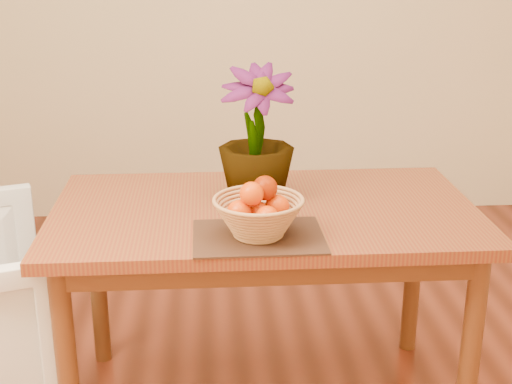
{
  "coord_description": "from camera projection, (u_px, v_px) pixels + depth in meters",
  "views": [
    {
      "loc": [
        -0.18,
        -1.9,
        1.57
      ],
      "look_at": [
        -0.04,
        0.09,
        0.88
      ],
      "focal_mm": 50.0,
      "sensor_mm": 36.0,
      "label": 1
    }
  ],
  "objects": [
    {
      "name": "placemat",
      "position": [
        258.0,
        237.0,
        2.11
      ],
      "size": [
        0.39,
        0.29,
        0.01
      ],
      "primitive_type": "cube",
      "rotation": [
        0.0,
        0.0,
        0.01
      ],
      "color": "#3C2215",
      "rests_on": "table"
    },
    {
      "name": "table",
      "position": [
        265.0,
        232.0,
        2.38
      ],
      "size": [
        1.4,
        0.8,
        0.75
      ],
      "color": "brown",
      "rests_on": "floor"
    },
    {
      "name": "orange_pile",
      "position": [
        259.0,
        202.0,
        2.08
      ],
      "size": [
        0.19,
        0.18,
        0.13
      ],
      "rotation": [
        0.0,
        0.0,
        -0.26
      ],
      "color": "#D74C03",
      "rests_on": "wicker_basket"
    },
    {
      "name": "wicker_basket",
      "position": [
        258.0,
        219.0,
        2.09
      ],
      "size": [
        0.27,
        0.27,
        0.11
      ],
      "color": "#B5814B",
      "rests_on": "placemat"
    },
    {
      "name": "potted_plant",
      "position": [
        256.0,
        134.0,
        2.36
      ],
      "size": [
        0.26,
        0.26,
        0.45
      ],
      "primitive_type": "imported",
      "rotation": [
        0.0,
        0.0,
        0.01
      ],
      "color": "#1C4A15",
      "rests_on": "table"
    }
  ]
}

